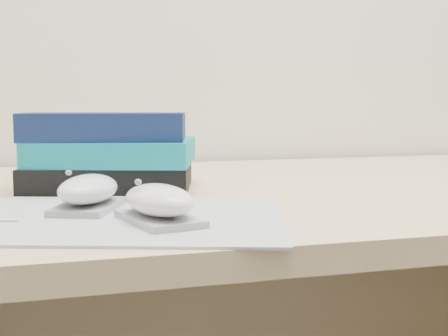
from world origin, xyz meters
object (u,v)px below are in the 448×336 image
object	(u,v)px
mouse_front	(159,203)
pouch	(135,155)
desk	(219,319)
book_stack	(111,151)
mouse_rear	(88,192)

from	to	relation	value
mouse_front	pouch	xyz separation A→B (m)	(0.02, 0.30, 0.03)
desk	book_stack	bearing A→B (deg)	-168.03
mouse_rear	book_stack	size ratio (longest dim) A/B	0.47
pouch	desk	bearing A→B (deg)	11.60
book_stack	mouse_rear	bearing A→B (deg)	-104.00
desk	mouse_front	size ratio (longest dim) A/B	12.97
book_stack	desk	bearing A→B (deg)	11.97
mouse_front	pouch	distance (m)	0.30
mouse_rear	pouch	xyz separation A→B (m)	(0.08, 0.20, 0.03)
book_stack	pouch	bearing A→B (deg)	13.40
desk	mouse_rear	xyz separation A→B (m)	(-0.23, -0.23, 0.26)
desk	mouse_front	distance (m)	0.45
book_stack	pouch	size ratio (longest dim) A/B	2.17
mouse_front	pouch	size ratio (longest dim) A/B	0.96
mouse_front	book_stack	xyz separation A→B (m)	(-0.02, 0.29, 0.03)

